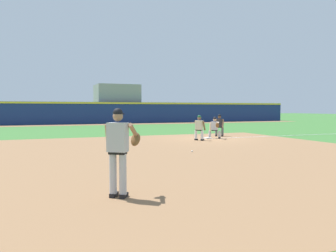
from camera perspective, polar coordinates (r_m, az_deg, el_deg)
ground_plane at (r=20.03m, az=6.93°, el=-2.22°), size 160.00×160.00×0.00m
infield_dirt_patch at (r=13.39m, az=2.97°, el=-4.84°), size 18.00×18.00×0.01m
warning_track_strip at (r=38.76m, az=-7.27°, el=0.35°), size 48.00×3.20×0.01m
foul_line_stripe at (r=23.42m, az=19.78°, el=-1.59°), size 11.83×0.10×0.00m
first_base_bag at (r=20.02m, az=6.93°, el=-2.10°), size 0.38×0.38×0.09m
baseball at (r=13.92m, az=4.23°, el=-4.39°), size 0.07×0.07×0.07m
pitcher at (r=6.85m, az=-8.50°, el=-3.60°), size 0.85×0.55×1.86m
first_baseman at (r=20.19m, az=8.15°, el=-0.11°), size 0.72×1.09×1.34m
baserunner at (r=18.89m, az=5.45°, el=-0.12°), size 0.65×0.68×1.46m
umpire at (r=21.84m, az=8.94°, el=0.29°), size 0.68×0.65×1.46m
outfield_wall at (r=40.66m, az=-7.97°, el=2.43°), size 48.00×0.54×2.60m
stadium_seating_block at (r=43.49m, az=-8.88°, el=3.89°), size 5.44×4.20×4.90m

